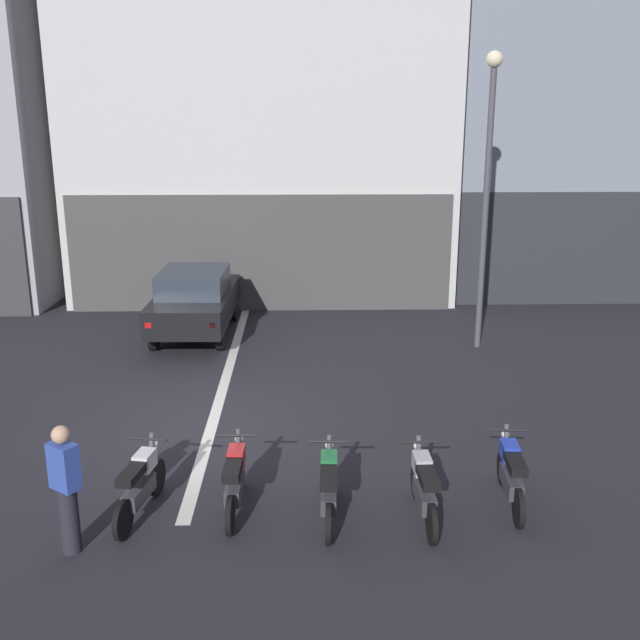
{
  "coord_description": "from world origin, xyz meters",
  "views": [
    {
      "loc": [
        1.61,
        -11.44,
        5.15
      ],
      "look_at": [
        1.93,
        2.0,
        1.4
      ],
      "focal_mm": 40.46,
      "sensor_mm": 36.0,
      "label": 1
    }
  ],
  "objects": [
    {
      "name": "lane_centre_line",
      "position": [
        0.0,
        6.0,
        0.0
      ],
      "size": [
        0.2,
        18.0,
        0.01
      ],
      "primitive_type": "cube",
      "color": "silver",
      "rests_on": "ground"
    },
    {
      "name": "motorcycle_silver_row_right_mid",
      "position": [
        3.19,
        -2.89,
        0.46
      ],
      "size": [
        0.55,
        1.67,
        0.98
      ],
      "color": "black",
      "rests_on": "ground"
    },
    {
      "name": "street_lamp",
      "position": [
        5.69,
        4.62,
        4.01
      ],
      "size": [
        0.36,
        0.36,
        6.56
      ],
      "color": "#47474C",
      "rests_on": "ground"
    },
    {
      "name": "motorcycle_green_row_centre",
      "position": [
        1.93,
        -2.85,
        0.46
      ],
      "size": [
        0.55,
        1.67,
        0.98
      ],
      "color": "black",
      "rests_on": "ground"
    },
    {
      "name": "car_black_crossing_near",
      "position": [
        -1.05,
        5.79,
        0.89
      ],
      "size": [
        1.85,
        4.14,
        1.64
      ],
      "color": "black",
      "rests_on": "ground"
    },
    {
      "name": "person_by_motorcycles",
      "position": [
        -1.27,
        -3.54,
        0.86
      ],
      "size": [
        0.42,
        0.39,
        1.67
      ],
      "color": "#23232D",
      "rests_on": "ground"
    },
    {
      "name": "motorcycle_red_row_left_mid",
      "position": [
        0.67,
        -2.62,
        0.46
      ],
      "size": [
        0.55,
        1.67,
        0.98
      ],
      "color": "black",
      "rests_on": "ground"
    },
    {
      "name": "building_far_right",
      "position": [
        11.0,
        12.27,
        7.93
      ],
      "size": [
        10.7,
        7.45,
        15.9
      ],
      "color": "gray",
      "rests_on": "ground"
    },
    {
      "name": "ground_plane",
      "position": [
        0.0,
        0.0,
        0.0
      ],
      "size": [
        120.0,
        120.0,
        0.0
      ],
      "primitive_type": "plane",
      "color": "#232328"
    },
    {
      "name": "motorcycle_white_row_leftmost",
      "position": [
        -0.58,
        -2.71,
        0.46
      ],
      "size": [
        0.55,
        1.66,
        0.98
      ],
      "color": "black",
      "rests_on": "ground"
    },
    {
      "name": "motorcycle_blue_row_rightmost",
      "position": [
        4.45,
        -2.54,
        0.46
      ],
      "size": [
        0.55,
        1.67,
        0.98
      ],
      "color": "black",
      "rests_on": "ground"
    }
  ]
}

